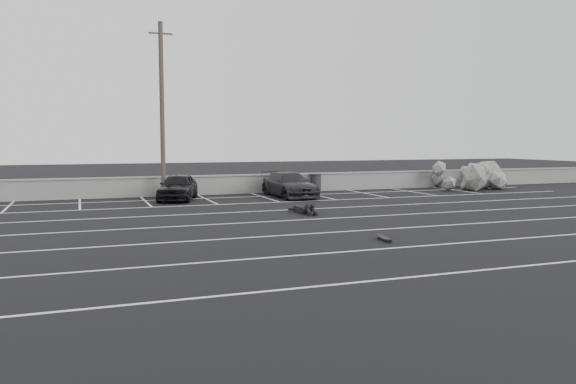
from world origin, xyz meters
name	(u,v)px	position (x,y,z in m)	size (l,w,h in m)	color
ground	(344,232)	(0.00, 0.00, 0.00)	(120.00, 120.00, 0.00)	black
seawall	(233,184)	(0.00, 14.00, 0.55)	(50.00, 0.45, 1.06)	gray
stall_lines	(293,215)	(-0.08, 4.41, 0.00)	(36.00, 20.05, 0.01)	silver
car_left	(178,187)	(-3.42, 11.63, 0.67)	(1.58, 3.91, 1.33)	black
car_right	(289,185)	(2.28, 11.11, 0.65)	(1.83, 4.50, 1.31)	black
utility_pole	(162,110)	(-3.90, 13.20, 4.52)	(1.19, 0.24, 8.94)	#4C4238
trash_bin	(316,183)	(4.84, 13.60, 0.53)	(0.74, 0.74, 1.04)	#252528
riprap_pile	(479,180)	(15.01, 11.93, 0.55)	(5.91, 4.16, 1.44)	#99968F
person	(302,207)	(0.55, 5.04, 0.24)	(0.95, 2.42, 0.48)	black
skateboard	(385,238)	(0.40, -1.89, 0.07)	(0.31, 0.79, 0.09)	black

